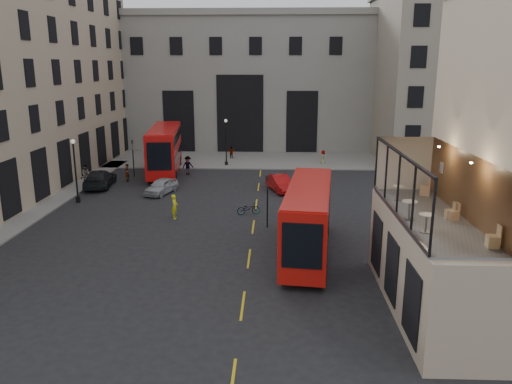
{
  "coord_description": "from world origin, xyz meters",
  "views": [
    {
      "loc": [
        -0.56,
        -21.84,
        11.25
      ],
      "look_at": [
        -1.74,
        10.35,
        3.0
      ],
      "focal_mm": 35.0,
      "sensor_mm": 36.0,
      "label": 1
    }
  ],
  "objects_px": {
    "cafe_table_mid": "(409,207)",
    "cafe_table_far": "(398,191)",
    "street_lamp_b": "(226,145)",
    "cafe_chair_c": "(454,215)",
    "cafe_chair_d": "(425,190)",
    "car_a": "(161,186)",
    "bus_far": "(165,148)",
    "traffic_light_far": "(133,154)",
    "cafe_chair_b": "(450,213)",
    "traffic_light_near": "(267,194)",
    "bicycle": "(248,208)",
    "cafe_chair_a": "(493,241)",
    "pedestrian_c": "(231,153)",
    "cyclist": "(175,207)",
    "pedestrian_e": "(127,173)",
    "street_lamp_a": "(76,175)",
    "pedestrian_d": "(323,158)",
    "pedestrian_a": "(86,174)",
    "car_b": "(280,183)",
    "pedestrian_b": "(188,166)",
    "car_c": "(100,179)",
    "bus_near": "(308,217)",
    "cafe_table_near": "(426,220)"
  },
  "relations": [
    {
      "from": "cyclist",
      "to": "pedestrian_e",
      "type": "bearing_deg",
      "value": 31.37
    },
    {
      "from": "car_b",
      "to": "pedestrian_c",
      "type": "bearing_deg",
      "value": 91.72
    },
    {
      "from": "traffic_light_near",
      "to": "cyclist",
      "type": "height_order",
      "value": "traffic_light_near"
    },
    {
      "from": "cafe_chair_d",
      "to": "pedestrian_c",
      "type": "bearing_deg",
      "value": 110.96
    },
    {
      "from": "pedestrian_b",
      "to": "cafe_chair_a",
      "type": "xyz_separation_m",
      "value": [
        17.24,
        -33.05,
        3.88
      ]
    },
    {
      "from": "pedestrian_e",
      "to": "cafe_chair_b",
      "type": "bearing_deg",
      "value": 35.97
    },
    {
      "from": "car_b",
      "to": "pedestrian_c",
      "type": "relative_size",
      "value": 2.75
    },
    {
      "from": "bus_far",
      "to": "cafe_chair_c",
      "type": "distance_m",
      "value": 36.23
    },
    {
      "from": "cafe_chair_c",
      "to": "cafe_chair_d",
      "type": "bearing_deg",
      "value": 90.3
    },
    {
      "from": "street_lamp_b",
      "to": "cafe_table_far",
      "type": "relative_size",
      "value": 7.28
    },
    {
      "from": "bus_far",
      "to": "pedestrian_d",
      "type": "relative_size",
      "value": 7.4
    },
    {
      "from": "street_lamp_b",
      "to": "cafe_table_mid",
      "type": "bearing_deg",
      "value": -71.69
    },
    {
      "from": "cafe_chair_b",
      "to": "traffic_light_near",
      "type": "bearing_deg",
      "value": 123.96
    },
    {
      "from": "cafe_table_mid",
      "to": "cafe_table_far",
      "type": "bearing_deg",
      "value": 84.72
    },
    {
      "from": "street_lamp_a",
      "to": "cafe_chair_b",
      "type": "relative_size",
      "value": 7.09
    },
    {
      "from": "car_b",
      "to": "bicycle",
      "type": "distance_m",
      "value": 7.91
    },
    {
      "from": "pedestrian_d",
      "to": "cafe_chair_b",
      "type": "bearing_deg",
      "value": 178.47
    },
    {
      "from": "street_lamp_b",
      "to": "pedestrian_b",
      "type": "relative_size",
      "value": 2.7
    },
    {
      "from": "traffic_light_near",
      "to": "car_c",
      "type": "xyz_separation_m",
      "value": [
        -16.0,
        11.48,
        -1.62
      ]
    },
    {
      "from": "pedestrian_a",
      "to": "cafe_chair_a",
      "type": "xyz_separation_m",
      "value": [
        26.64,
        -29.21,
        3.99
      ]
    },
    {
      "from": "cyclist",
      "to": "car_c",
      "type": "bearing_deg",
      "value": 43.75
    },
    {
      "from": "car_c",
      "to": "traffic_light_near",
      "type": "bearing_deg",
      "value": 138.57
    },
    {
      "from": "street_lamp_b",
      "to": "cafe_chair_b",
      "type": "relative_size",
      "value": 7.09
    },
    {
      "from": "cafe_chair_d",
      "to": "traffic_light_far",
      "type": "bearing_deg",
      "value": 132.74
    },
    {
      "from": "cafe_chair_b",
      "to": "cafe_chair_a",
      "type": "bearing_deg",
      "value": -84.1
    },
    {
      "from": "street_lamp_b",
      "to": "bicycle",
      "type": "bearing_deg",
      "value": -79.5
    },
    {
      "from": "street_lamp_a",
      "to": "cafe_table_mid",
      "type": "distance_m",
      "value": 29.22
    },
    {
      "from": "pedestrian_b",
      "to": "cafe_chair_d",
      "type": "distance_m",
      "value": 30.72
    },
    {
      "from": "street_lamp_b",
      "to": "bus_far",
      "type": "relative_size",
      "value": 0.43
    },
    {
      "from": "cafe_chair_a",
      "to": "car_a",
      "type": "bearing_deg",
      "value": 126.1
    },
    {
      "from": "car_b",
      "to": "cafe_chair_a",
      "type": "bearing_deg",
      "value": -92.75
    },
    {
      "from": "car_a",
      "to": "cafe_table_mid",
      "type": "height_order",
      "value": "cafe_table_mid"
    },
    {
      "from": "street_lamp_a",
      "to": "bus_near",
      "type": "xyz_separation_m",
      "value": [
        18.53,
        -11.22,
        0.03
      ]
    },
    {
      "from": "cafe_table_mid",
      "to": "cafe_table_far",
      "type": "height_order",
      "value": "cafe_table_mid"
    },
    {
      "from": "pedestrian_d",
      "to": "pedestrian_e",
      "type": "distance_m",
      "value": 22.22
    },
    {
      "from": "bus_far",
      "to": "cafe_chair_a",
      "type": "height_order",
      "value": "cafe_chair_a"
    },
    {
      "from": "car_a",
      "to": "cyclist",
      "type": "bearing_deg",
      "value": -52.13
    },
    {
      "from": "car_b",
      "to": "cafe_chair_b",
      "type": "distance_m",
      "value": 24.37
    },
    {
      "from": "pedestrian_c",
      "to": "cafe_chair_b",
      "type": "distance_m",
      "value": 40.74
    },
    {
      "from": "traffic_light_far",
      "to": "bicycle",
      "type": "distance_m",
      "value": 18.07
    },
    {
      "from": "car_a",
      "to": "pedestrian_c",
      "type": "bearing_deg",
      "value": 91.93
    },
    {
      "from": "traffic_light_near",
      "to": "pedestrian_b",
      "type": "height_order",
      "value": "traffic_light_near"
    },
    {
      "from": "cafe_table_far",
      "to": "cafe_chair_b",
      "type": "xyz_separation_m",
      "value": [
        1.56,
        -3.08,
        -0.26
      ]
    },
    {
      "from": "street_lamp_b",
      "to": "bicycle",
      "type": "relative_size",
      "value": 3.03
    },
    {
      "from": "cafe_table_far",
      "to": "cafe_table_mid",
      "type": "bearing_deg",
      "value": -95.28
    },
    {
      "from": "street_lamp_a",
      "to": "cafe_chair_b",
      "type": "bearing_deg",
      "value": -37.01
    },
    {
      "from": "bus_far",
      "to": "cafe_table_near",
      "type": "relative_size",
      "value": 16.21
    },
    {
      "from": "bus_far",
      "to": "cafe_table_far",
      "type": "xyz_separation_m",
      "value": [
        17.85,
        -27.2,
        2.35
      ]
    },
    {
      "from": "street_lamp_a",
      "to": "pedestrian_d",
      "type": "distance_m",
      "value": 27.98
    },
    {
      "from": "bicycle",
      "to": "cafe_chair_a",
      "type": "bearing_deg",
      "value": -166.7
    }
  ]
}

